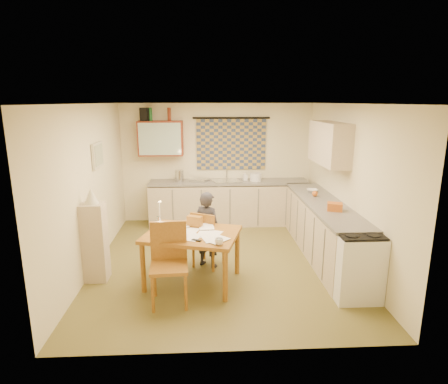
{
  "coord_description": "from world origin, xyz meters",
  "views": [
    {
      "loc": [
        -0.26,
        -5.63,
        2.53
      ],
      "look_at": [
        0.04,
        0.2,
        1.11
      ],
      "focal_mm": 30.0,
      "sensor_mm": 36.0,
      "label": 1
    }
  ],
  "objects": [
    {
      "name": "bottle_green",
      "position": [
        -1.34,
        2.08,
        2.28
      ],
      "size": [
        0.08,
        0.08,
        0.26
      ],
      "primitive_type": "cylinder",
      "rotation": [
        0.0,
        0.0,
        -0.19
      ],
      "color": "#195926",
      "rests_on": "wall_cabinet"
    },
    {
      "name": "wall_cabinet",
      "position": [
        -1.15,
        2.08,
        1.8
      ],
      "size": [
        0.9,
        0.34,
        0.7
      ],
      "primitive_type": "cube",
      "color": "#602010",
      "rests_on": "wall_back"
    },
    {
      "name": "upper_cabinet_right",
      "position": [
        1.83,
        0.55,
        1.85
      ],
      "size": [
        0.34,
        1.3,
        0.7
      ],
      "primitive_type": "cube",
      "color": "tan",
      "rests_on": "wall_right"
    },
    {
      "name": "eyeglasses",
      "position": [
        -0.38,
        -1.01,
        0.76
      ],
      "size": [
        0.14,
        0.1,
        0.02
      ],
      "primitive_type": "cube",
      "rotation": [
        0.0,
        0.0,
        -0.49
      ],
      "color": "black",
      "rests_on": "dining_table"
    },
    {
      "name": "wall_right",
      "position": [
        2.01,
        0.0,
        1.25
      ],
      "size": [
        0.02,
        4.5,
        2.5
      ],
      "primitive_type": "cube",
      "color": "beige",
      "rests_on": "floor"
    },
    {
      "name": "chair_near",
      "position": [
        -0.73,
        -1.23,
        0.32
      ],
      "size": [
        0.5,
        0.5,
        1.04
      ],
      "rotation": [
        0.0,
        0.0,
        0.07
      ],
      "color": "brown",
      "rests_on": "floor"
    },
    {
      "name": "papers",
      "position": [
        -0.47,
        -0.71,
        0.76
      ],
      "size": [
        1.08,
        0.89,
        0.02
      ],
      "rotation": [
        0.0,
        0.0,
        -0.27
      ],
      "color": "white",
      "rests_on": "dining_table"
    },
    {
      "name": "curtain_rod",
      "position": [
        0.3,
        2.2,
        2.2
      ],
      "size": [
        1.6,
        0.04,
        0.04
      ],
      "primitive_type": "cylinder",
      "rotation": [
        0.0,
        1.57,
        0.0
      ],
      "color": "black",
      "rests_on": "wall_back"
    },
    {
      "name": "floor",
      "position": [
        0.0,
        0.0,
        -0.01
      ],
      "size": [
        4.0,
        4.5,
        0.02
      ],
      "primitive_type": "cube",
      "color": "brown",
      "rests_on": "ground"
    },
    {
      "name": "print_canvas",
      "position": [
        -1.95,
        0.4,
        1.7
      ],
      "size": [
        0.01,
        0.42,
        0.32
      ],
      "primitive_type": "cube",
      "color": "beige",
      "rests_on": "wall_left"
    },
    {
      "name": "chair_far",
      "position": [
        -0.22,
        -0.14,
        0.28
      ],
      "size": [
        0.55,
        0.55,
        0.9
      ],
      "rotation": [
        0.0,
        0.0,
        2.63
      ],
      "color": "brown",
      "rests_on": "floor"
    },
    {
      "name": "soap_bottle",
      "position": [
        0.58,
        2.0,
        1.01
      ],
      "size": [
        0.12,
        0.12,
        0.18
      ],
      "primitive_type": "imported",
      "rotation": [
        0.0,
        0.0,
        0.24
      ],
      "color": "white",
      "rests_on": "counter_back"
    },
    {
      "name": "ceiling",
      "position": [
        0.0,
        0.0,
        2.51
      ],
      "size": [
        4.0,
        4.5,
        0.02
      ],
      "primitive_type": "cube",
      "color": "white",
      "rests_on": "floor"
    },
    {
      "name": "bowl",
      "position": [
        1.7,
        0.93,
        0.94
      ],
      "size": [
        0.22,
        0.22,
        0.05
      ],
      "primitive_type": "imported",
      "rotation": [
        0.0,
        0.0,
        -0.06
      ],
      "color": "white",
      "rests_on": "counter_right"
    },
    {
      "name": "framed_print",
      "position": [
        -1.97,
        0.4,
        1.7
      ],
      "size": [
        0.04,
        0.5,
        0.4
      ],
      "primitive_type": "cube",
      "color": "beige",
      "rests_on": "wall_left"
    },
    {
      "name": "person",
      "position": [
        -0.23,
        -0.14,
        0.6
      ],
      "size": [
        0.7,
        0.69,
        1.21
      ],
      "primitive_type": "imported",
      "rotation": [
        0.0,
        0.0,
        2.58
      ],
      "color": "black",
      "rests_on": "floor"
    },
    {
      "name": "dish_rack",
      "position": [
        -0.38,
        1.95,
        0.95
      ],
      "size": [
        0.44,
        0.41,
        0.06
      ],
      "primitive_type": "cube",
      "rotation": [
        0.0,
        0.0,
        -0.4
      ],
      "color": "silver",
      "rests_on": "counter_back"
    },
    {
      "name": "orange_bag",
      "position": [
        1.7,
        -0.28,
        0.98
      ],
      "size": [
        0.26,
        0.22,
        0.12
      ],
      "primitive_type": "cube",
      "rotation": [
        0.0,
        0.0,
        -0.3
      ],
      "color": "#C4601D",
      "rests_on": "counter_right"
    },
    {
      "name": "window_blind",
      "position": [
        0.3,
        2.22,
        1.65
      ],
      "size": [
        1.45,
        0.03,
        1.05
      ],
      "primitive_type": "cube",
      "color": "navy",
      "rests_on": "wall_back"
    },
    {
      "name": "orange_box",
      "position": [
        -0.84,
        -0.89,
        0.77
      ],
      "size": [
        0.13,
        0.1,
        0.04
      ],
      "primitive_type": "cube",
      "rotation": [
        0.0,
        0.0,
        -0.18
      ],
      "color": "#C4601D",
      "rests_on": "dining_table"
    },
    {
      "name": "counter_right",
      "position": [
        1.7,
        0.22,
        0.45
      ],
      "size": [
        0.62,
        2.95,
        0.92
      ],
      "color": "tan",
      "rests_on": "floor"
    },
    {
      "name": "tap",
      "position": [
        0.2,
        2.13,
        1.06
      ],
      "size": [
        0.04,
        0.04,
        0.28
      ],
      "primitive_type": "cylinder",
      "rotation": [
        0.0,
        0.0,
        -0.25
      ],
      "color": "silver",
      "rests_on": "counter_back"
    },
    {
      "name": "letter_rack",
      "position": [
        -0.41,
        -0.43,
        0.83
      ],
      "size": [
        0.24,
        0.18,
        0.16
      ],
      "primitive_type": "cube",
      "rotation": [
        0.0,
        0.0,
        -0.41
      ],
      "color": "brown",
      "rests_on": "dining_table"
    },
    {
      "name": "wall_back",
      "position": [
        0.0,
        2.26,
        1.25
      ],
      "size": [
        4.0,
        0.02,
        2.5
      ],
      "primitive_type": "cube",
      "color": "beige",
      "rests_on": "floor"
    },
    {
      "name": "bottle_brown",
      "position": [
        -0.96,
        2.08,
        2.28
      ],
      "size": [
        0.09,
        0.09,
        0.26
      ],
      "primitive_type": "cylinder",
      "rotation": [
        0.0,
        0.0,
        0.3
      ],
      "color": "#602010",
      "rests_on": "wall_cabinet"
    },
    {
      "name": "mug",
      "position": [
        -0.09,
        -1.16,
        0.79
      ],
      "size": [
        0.13,
        0.13,
        0.09
      ],
      "primitive_type": "imported",
      "rotation": [
        0.0,
        0.0,
        0.07
      ],
      "color": "white",
      "rests_on": "dining_table"
    },
    {
      "name": "magazine",
      "position": [
        -0.93,
        -0.8,
        0.76
      ],
      "size": [
        0.33,
        0.36,
        0.02
      ],
      "primitive_type": "imported",
      "rotation": [
        0.0,
        0.0,
        -0.27
      ],
      "color": "maroon",
      "rests_on": "dining_table"
    },
    {
      "name": "candle_flame",
      "position": [
        -0.89,
        -0.52,
        1.16
      ],
      "size": [
        0.02,
        0.02,
        0.02
      ],
      "primitive_type": "sphere",
      "color": "#FFCC66",
      "rests_on": "dining_table"
    },
    {
      "name": "shelf_stand",
      "position": [
        -1.84,
        -0.53,
        0.57
      ],
      "size": [
        0.32,
        0.3,
        1.15
      ],
      "primitive_type": "cube",
      "color": "tan",
      "rests_on": "floor"
    },
    {
      "name": "fruit_orange",
      "position": [
        1.65,
        0.59,
        0.97
      ],
      "size": [
        0.1,
        0.1,
        0.1
      ],
      "primitive_type": "sphere",
      "color": "#C4601D",
      "rests_on": "counter_right"
    },
    {
      "name": "dining_table",
      "position": [
        -0.45,
        -0.69,
        0.38
      ],
      "size": [
        1.46,
        1.25,
        0.75
      ],
      "rotation": [
        0.0,
        0.0,
        -0.27
      ],
      "color": "brown",
      "rests_on": "floor"
    },
    {
      "name": "wall_front",
      "position": [
        0.0,
        -2.26,
        1.25
      ],
      "size": [
        4.0,
        0.02,
        2.5
      ],
      "primitive_type": "cube",
      "color": "beige",
      "rests_on": "floor"
    },
    {
      "name": "candle",
      "position": [
        -0.91,
        -0.49,
        1.04
      ],
      "size": [
        0.03,
        0.03,
        0.22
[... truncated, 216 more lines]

